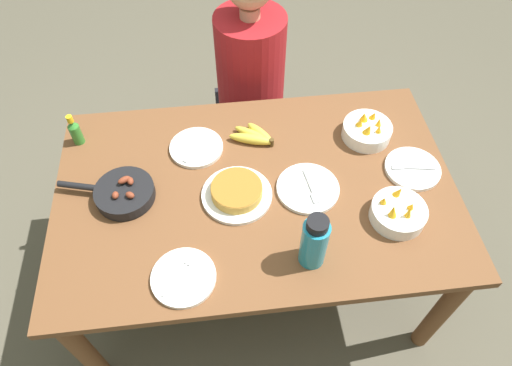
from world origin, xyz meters
TOP-DOWN VIEW (x-y plane):
  - ground_plane at (0.00, 0.00)m, footprint 14.00×14.00m
  - dining_table at (0.00, 0.00)m, footprint 1.53×0.97m
  - banana_bunch at (0.02, 0.25)m, footprint 0.20×0.15m
  - skillet at (-0.49, 0.01)m, footprint 0.36×0.22m
  - frittata_plate_center at (-0.08, -0.03)m, footprint 0.27×0.27m
  - empty_plate_near_front at (0.19, -0.03)m, footprint 0.24×0.24m
  - empty_plate_far_left at (-0.28, -0.35)m, footprint 0.22×0.22m
  - empty_plate_far_right at (-0.22, 0.22)m, footprint 0.22×0.22m
  - empty_plate_mid_edge at (0.62, 0.02)m, footprint 0.22×0.22m
  - fruit_bowl_mango at (0.48, 0.21)m, footprint 0.20×0.20m
  - fruit_bowl_citrus at (0.49, -0.19)m, footprint 0.20×0.20m
  - water_bottle at (0.15, -0.32)m, footprint 0.09×0.09m
  - hot_sauce_bottle at (-0.70, 0.32)m, footprint 0.04×0.04m
  - person_figure at (0.06, 0.74)m, footprint 0.37×0.37m

SIDE VIEW (x-z plane):
  - ground_plane at x=0.00m, z-range 0.00..0.00m
  - person_figure at x=0.06m, z-range -0.10..1.11m
  - dining_table at x=0.00m, z-range 0.26..0.97m
  - empty_plate_near_front at x=0.19m, z-range 0.70..0.72m
  - empty_plate_mid_edge at x=0.62m, z-range 0.70..0.72m
  - empty_plate_far_left at x=-0.28m, z-range 0.70..0.72m
  - empty_plate_far_right at x=-0.22m, z-range 0.70..0.72m
  - banana_bunch at x=0.02m, z-range 0.70..0.74m
  - frittata_plate_center at x=-0.08m, z-range 0.70..0.76m
  - skillet at x=-0.49m, z-range 0.69..0.77m
  - fruit_bowl_citrus at x=0.49m, z-range 0.68..0.79m
  - fruit_bowl_mango at x=0.48m, z-range 0.69..0.79m
  - hot_sauce_bottle at x=-0.70m, z-range 0.69..0.84m
  - water_bottle at x=0.15m, z-range 0.70..0.93m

